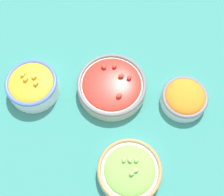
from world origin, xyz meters
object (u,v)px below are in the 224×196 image
object	(u,v)px
bowl_squash	(32,85)
bowl_lettuce	(130,171)
bowl_cherry_tomatoes	(112,86)
bowl_carrots	(184,98)

from	to	relation	value
bowl_squash	bowl_lettuce	bearing A→B (deg)	-178.00
bowl_squash	bowl_cherry_tomatoes	bearing A→B (deg)	-136.27
bowl_carrots	bowl_squash	size ratio (longest dim) A/B	0.89
bowl_cherry_tomatoes	bowl_squash	bearing A→B (deg)	43.73
bowl_lettuce	bowl_carrots	size ratio (longest dim) A/B	1.28
bowl_cherry_tomatoes	bowl_carrots	size ratio (longest dim) A/B	1.52
bowl_carrots	bowl_squash	distance (m)	0.46
bowl_lettuce	bowl_carrots	world-z (taller)	bowl_lettuce
bowl_carrots	bowl_squash	xyz separation A→B (m)	(0.36, 0.28, 0.01)
bowl_carrots	bowl_lettuce	bearing A→B (deg)	95.22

